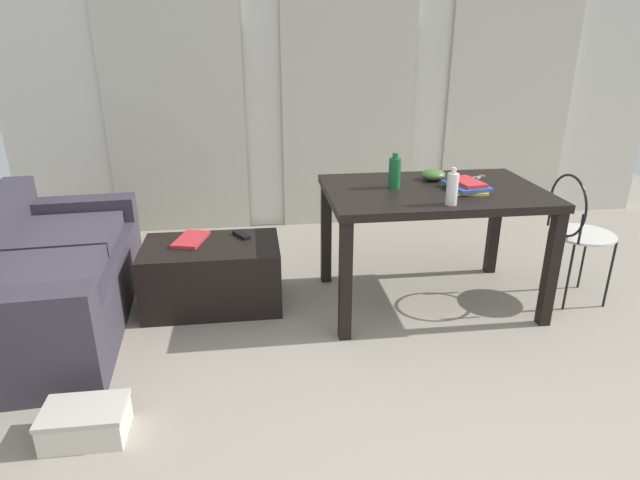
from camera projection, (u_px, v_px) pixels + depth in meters
name	position (u px, v px, depth m)	size (l,w,h in m)	color
ground_plane	(402.00, 327.00, 3.30)	(8.05, 8.05, 0.00)	gray
wall_back	(347.00, 92.00, 4.78)	(5.93, 0.10, 2.41)	silver
curtains	(348.00, 116.00, 4.78)	(4.22, 0.03, 2.02)	beige
couch	(40.00, 280.00, 3.25)	(1.00, 1.80, 0.74)	#38333D
coffee_table	(213.00, 275.00, 3.51)	(0.88, 0.54, 0.43)	black
craft_table	(433.00, 204.00, 3.38)	(1.36, 0.89, 0.79)	black
wire_chair	(575.00, 224.00, 3.46)	(0.41, 0.41, 0.88)	silver
bottle_near	(452.00, 189.00, 3.00)	(0.07, 0.07, 0.22)	beige
bottle_far	(395.00, 172.00, 3.33)	(0.08, 0.08, 0.22)	#195B2D
bowl	(433.00, 175.00, 3.53)	(0.16, 0.16, 0.07)	#477033
book_stack	(467.00, 186.00, 3.31)	(0.25, 0.31, 0.06)	gold
scissors	(480.00, 176.00, 3.62)	(0.12, 0.11, 0.00)	#9EA0A5
tv_remote_primary	(241.00, 235.00, 3.57)	(0.05, 0.16, 0.02)	black
magazine	(191.00, 239.00, 3.49)	(0.17, 0.30, 0.02)	red
shoebox	(85.00, 422.00, 2.38)	(0.36, 0.24, 0.16)	beige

